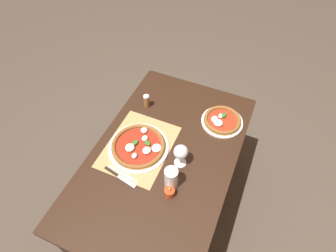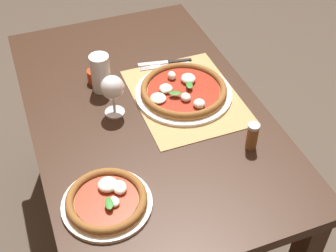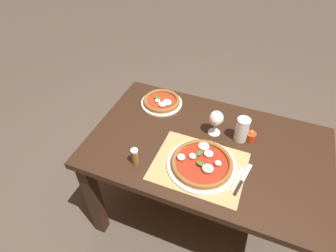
# 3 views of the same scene
# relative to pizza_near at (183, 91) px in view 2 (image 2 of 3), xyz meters

# --- Properties ---
(ground_plane) EXTENTS (24.00, 24.00, 0.00)m
(ground_plane) POSITION_rel_pizza_near_xyz_m (-0.01, 0.15, -0.76)
(ground_plane) COLOR #473D33
(dining_table) EXTENTS (1.30, 0.80, 0.74)m
(dining_table) POSITION_rel_pizza_near_xyz_m (-0.01, 0.15, -0.13)
(dining_table) COLOR black
(dining_table) RESTS_ON ground
(paper_placemat) EXTENTS (0.46, 0.36, 0.00)m
(paper_placemat) POSITION_rel_pizza_near_xyz_m (-0.01, -0.01, -0.02)
(paper_placemat) COLOR #A88451
(paper_placemat) RESTS_ON dining_table
(pizza_near) EXTENTS (0.35, 0.35, 0.05)m
(pizza_near) POSITION_rel_pizza_near_xyz_m (0.00, 0.00, 0.00)
(pizza_near) COLOR white
(pizza_near) RESTS_ON paper_placemat
(pizza_far) EXTENTS (0.26, 0.26, 0.05)m
(pizza_far) POSITION_rel_pizza_near_xyz_m (-0.38, 0.39, -0.00)
(pizza_far) COLOR white
(pizza_far) RESTS_ON dining_table
(wine_glass) EXTENTS (0.08, 0.08, 0.16)m
(wine_glass) POSITION_rel_pizza_near_xyz_m (-0.00, 0.26, 0.08)
(wine_glass) COLOR silver
(wine_glass) RESTS_ON dining_table
(pint_glass) EXTENTS (0.07, 0.07, 0.15)m
(pint_glass) POSITION_rel_pizza_near_xyz_m (0.14, 0.27, 0.05)
(pint_glass) COLOR silver
(pint_glass) RESTS_ON dining_table
(fork) EXTENTS (0.05, 0.20, 0.00)m
(fork) POSITION_rel_pizza_near_xyz_m (0.19, 0.00, -0.02)
(fork) COLOR #B7B7BC
(fork) RESTS_ON paper_placemat
(knife) EXTENTS (0.06, 0.21, 0.01)m
(knife) POSITION_rel_pizza_near_xyz_m (0.21, -0.01, -0.02)
(knife) COLOR black
(knife) RESTS_ON paper_placemat
(votive_candle) EXTENTS (0.06, 0.06, 0.07)m
(votive_candle) POSITION_rel_pizza_near_xyz_m (0.20, 0.28, 0.00)
(votive_candle) COLOR #B23819
(votive_candle) RESTS_ON dining_table
(pepper_shaker) EXTENTS (0.04, 0.04, 0.10)m
(pepper_shaker) POSITION_rel_pizza_near_xyz_m (-0.32, -0.11, 0.03)
(pepper_shaker) COLOR brown
(pepper_shaker) RESTS_ON dining_table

